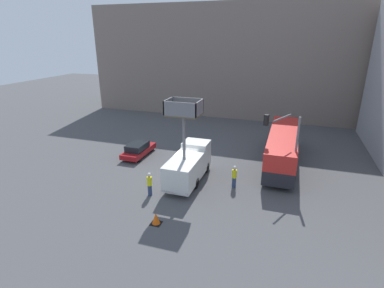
{
  "coord_description": "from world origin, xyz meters",
  "views": [
    {
      "loc": [
        8.18,
        -22.09,
        11.47
      ],
      "look_at": [
        0.77,
        0.19,
        2.97
      ],
      "focal_mm": 28.0,
      "sensor_mm": 36.0,
      "label": 1
    }
  ],
  "objects_px": {
    "utility_truck": "(189,163)",
    "road_worker_near_truck": "(150,184)",
    "city_bus": "(282,145)",
    "traffic_light_pole": "(285,138)",
    "parked_car_curbside": "(138,149)",
    "traffic_cone_near_truck": "(156,219)",
    "road_worker_directing": "(234,177)"
  },
  "relations": [
    {
      "from": "road_worker_near_truck",
      "to": "parked_car_curbside",
      "type": "distance_m",
      "value": 8.31
    },
    {
      "from": "utility_truck",
      "to": "road_worker_near_truck",
      "type": "bearing_deg",
      "value": -121.56
    },
    {
      "from": "traffic_light_pole",
      "to": "traffic_cone_near_truck",
      "type": "relative_size",
      "value": 7.4
    },
    {
      "from": "utility_truck",
      "to": "traffic_cone_near_truck",
      "type": "relative_size",
      "value": 9.07
    },
    {
      "from": "utility_truck",
      "to": "parked_car_curbside",
      "type": "height_order",
      "value": "utility_truck"
    },
    {
      "from": "road_worker_near_truck",
      "to": "parked_car_curbside",
      "type": "bearing_deg",
      "value": -172.87
    },
    {
      "from": "city_bus",
      "to": "road_worker_near_truck",
      "type": "height_order",
      "value": "city_bus"
    },
    {
      "from": "traffic_light_pole",
      "to": "road_worker_near_truck",
      "type": "distance_m",
      "value": 11.15
    },
    {
      "from": "road_worker_near_truck",
      "to": "utility_truck",
      "type": "bearing_deg",
      "value": 121.62
    },
    {
      "from": "utility_truck",
      "to": "road_worker_near_truck",
      "type": "height_order",
      "value": "utility_truck"
    },
    {
      "from": "traffic_light_pole",
      "to": "traffic_cone_near_truck",
      "type": "distance_m",
      "value": 11.83
    },
    {
      "from": "city_bus",
      "to": "road_worker_directing",
      "type": "height_order",
      "value": "city_bus"
    },
    {
      "from": "utility_truck",
      "to": "traffic_light_pole",
      "type": "height_order",
      "value": "utility_truck"
    },
    {
      "from": "city_bus",
      "to": "traffic_cone_near_truck",
      "type": "relative_size",
      "value": 15.62
    },
    {
      "from": "city_bus",
      "to": "traffic_cone_near_truck",
      "type": "xyz_separation_m",
      "value": [
        -7.17,
        -12.81,
        -1.42
      ]
    },
    {
      "from": "utility_truck",
      "to": "traffic_cone_near_truck",
      "type": "bearing_deg",
      "value": -90.08
    },
    {
      "from": "road_worker_directing",
      "to": "parked_car_curbside",
      "type": "xyz_separation_m",
      "value": [
        -10.45,
        3.57,
        -0.23
      ]
    },
    {
      "from": "city_bus",
      "to": "traffic_cone_near_truck",
      "type": "bearing_deg",
      "value": 133.39
    },
    {
      "from": "traffic_light_pole",
      "to": "traffic_cone_near_truck",
      "type": "bearing_deg",
      "value": -130.4
    },
    {
      "from": "city_bus",
      "to": "road_worker_directing",
      "type": "distance_m",
      "value": 7.16
    },
    {
      "from": "traffic_light_pole",
      "to": "road_worker_near_truck",
      "type": "bearing_deg",
      "value": -149.89
    },
    {
      "from": "city_bus",
      "to": "traffic_light_pole",
      "type": "relative_size",
      "value": 2.11
    },
    {
      "from": "traffic_light_pole",
      "to": "parked_car_curbside",
      "type": "height_order",
      "value": "traffic_light_pole"
    },
    {
      "from": "city_bus",
      "to": "traffic_light_pole",
      "type": "bearing_deg",
      "value": 164.68
    },
    {
      "from": "utility_truck",
      "to": "city_bus",
      "type": "bearing_deg",
      "value": 41.6
    },
    {
      "from": "city_bus",
      "to": "road_worker_near_truck",
      "type": "bearing_deg",
      "value": 119.0
    },
    {
      "from": "road_worker_near_truck",
      "to": "road_worker_directing",
      "type": "bearing_deg",
      "value": 92.9
    },
    {
      "from": "traffic_light_pole",
      "to": "parked_car_curbside",
      "type": "xyz_separation_m",
      "value": [
        -13.94,
        1.49,
        -3.18
      ]
    },
    {
      "from": "traffic_cone_near_truck",
      "to": "parked_car_curbside",
      "type": "relative_size",
      "value": 0.18
    },
    {
      "from": "city_bus",
      "to": "parked_car_curbside",
      "type": "xyz_separation_m",
      "value": [
        -13.79,
        -2.72,
        -1.08
      ]
    },
    {
      "from": "city_bus",
      "to": "traffic_cone_near_truck",
      "type": "distance_m",
      "value": 14.74
    },
    {
      "from": "traffic_light_pole",
      "to": "road_worker_near_truck",
      "type": "height_order",
      "value": "traffic_light_pole"
    }
  ]
}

